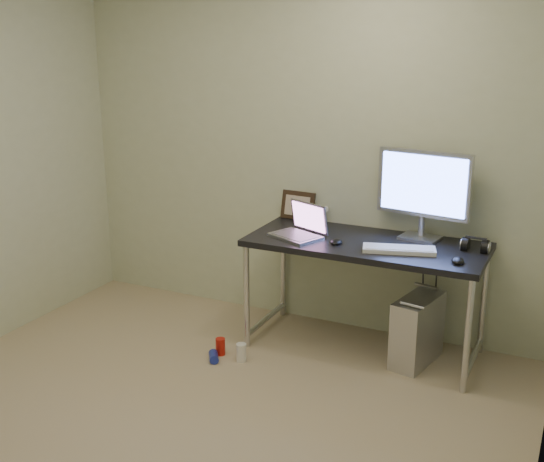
{
  "coord_description": "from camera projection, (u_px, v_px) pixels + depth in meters",
  "views": [
    {
      "loc": [
        1.81,
        -2.58,
        2.04
      ],
      "look_at": [
        0.07,
        1.07,
        0.85
      ],
      "focal_mm": 45.0,
      "sensor_mm": 36.0,
      "label": 1
    }
  ],
  "objects": [
    {
      "name": "laptop",
      "position": [
        301.0,
        229.0,
        4.44
      ],
      "size": [
        0.39,
        0.36,
        0.22
      ],
      "rotation": [
        0.0,
        0.0,
        -0.4
      ],
      "color": "#AFB0B6",
      "rests_on": "desk"
    },
    {
      "name": "cable_a",
      "position": [
        423.0,
        286.0,
        4.55
      ],
      "size": [
        0.01,
        0.16,
        0.69
      ],
      "primitive_type": "cylinder",
      "rotation": [
        0.21,
        0.0,
        0.0
      ],
      "color": "black",
      "rests_on": "ground"
    },
    {
      "name": "floor",
      "position": [
        171.0,
        437.0,
        3.56
      ],
      "size": [
        3.5,
        3.5,
        0.0
      ],
      "primitive_type": "plane",
      "color": "tan",
      "rests_on": "ground"
    },
    {
      "name": "webcam",
      "position": [
        325.0,
        211.0,
        4.72
      ],
      "size": [
        0.05,
        0.04,
        0.12
      ],
      "rotation": [
        0.0,
        0.0,
        0.21
      ],
      "color": "silver",
      "rests_on": "desk"
    },
    {
      "name": "desk",
      "position": [
        366.0,
        254.0,
        4.36
      ],
      "size": [
        1.51,
        0.66,
        0.75
      ],
      "color": "black",
      "rests_on": "ground"
    },
    {
      "name": "wall_back",
      "position": [
        305.0,
        149.0,
        4.72
      ],
      "size": [
        3.5,
        0.02,
        2.5
      ],
      "primitive_type": "cube",
      "color": "beige",
      "rests_on": "ground"
    },
    {
      "name": "cable_b",
      "position": [
        436.0,
        292.0,
        4.5
      ],
      "size": [
        0.02,
        0.11,
        0.71
      ],
      "primitive_type": "cylinder",
      "rotation": [
        0.14,
        0.0,
        0.09
      ],
      "color": "black",
      "rests_on": "ground"
    },
    {
      "name": "can_blue",
      "position": [
        214.0,
        357.0,
        4.37
      ],
      "size": [
        0.11,
        0.12,
        0.06
      ],
      "primitive_type": "cylinder",
      "rotation": [
        1.57,
        0.0,
        0.6
      ],
      "color": "#202EA0",
      "rests_on": "ground"
    },
    {
      "name": "mouse_right",
      "position": [
        458.0,
        259.0,
        3.94
      ],
      "size": [
        0.09,
        0.13,
        0.04
      ],
      "primitive_type": "ellipsoid",
      "rotation": [
        0.0,
        0.0,
        0.2
      ],
      "color": "black",
      "rests_on": "desk"
    },
    {
      "name": "tower_computer",
      "position": [
        417.0,
        330.0,
        4.31
      ],
      "size": [
        0.27,
        0.45,
        0.47
      ],
      "rotation": [
        0.0,
        0.0,
        -0.21
      ],
      "color": "silver",
      "rests_on": "ground"
    },
    {
      "name": "picture_frame",
      "position": [
        298.0,
        205.0,
        4.82
      ],
      "size": [
        0.26,
        0.09,
        0.2
      ],
      "primitive_type": "cube",
      "rotation": [
        -0.21,
        0.0,
        -0.08
      ],
      "color": "black",
      "rests_on": "desk"
    },
    {
      "name": "monitor",
      "position": [
        423.0,
        188.0,
        4.3
      ],
      "size": [
        0.61,
        0.21,
        0.57
      ],
      "rotation": [
        0.0,
        0.0,
        -0.15
      ],
      "color": "#AFB0B6",
      "rests_on": "desk"
    },
    {
      "name": "can_white",
      "position": [
        241.0,
        352.0,
        4.36
      ],
      "size": [
        0.08,
        0.08,
        0.12
      ],
      "primitive_type": "cylinder",
      "rotation": [
        0.0,
        0.0,
        -0.23
      ],
      "color": "white",
      "rests_on": "ground"
    },
    {
      "name": "keyboard",
      "position": [
        399.0,
        249.0,
        4.14
      ],
      "size": [
        0.46,
        0.26,
        0.03
      ],
      "primitive_type": "cube",
      "rotation": [
        0.0,
        0.0,
        0.28
      ],
      "color": "white",
      "rests_on": "desk"
    },
    {
      "name": "headphones",
      "position": [
        475.0,
        246.0,
        4.15
      ],
      "size": [
        0.16,
        0.1,
        0.11
      ],
      "rotation": [
        0.0,
        0.0,
        -0.04
      ],
      "color": "black",
      "rests_on": "desk"
    },
    {
      "name": "mouse_left",
      "position": [
        336.0,
        241.0,
        4.29
      ],
      "size": [
        0.07,
        0.11,
        0.04
      ],
      "primitive_type": "ellipsoid",
      "rotation": [
        0.0,
        0.0,
        0.04
      ],
      "color": "black",
      "rests_on": "desk"
    },
    {
      "name": "can_red",
      "position": [
        220.0,
        346.0,
        4.45
      ],
      "size": [
        0.07,
        0.07,
        0.11
      ],
      "primitive_type": "cylinder",
      "rotation": [
        0.0,
        0.0,
        -0.19
      ],
      "color": "red",
      "rests_on": "ground"
    }
  ]
}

